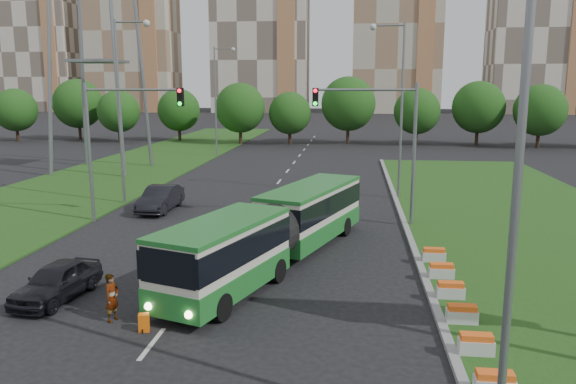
# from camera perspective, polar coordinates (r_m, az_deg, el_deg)

# --- Properties ---
(ground) EXTENTS (360.00, 360.00, 0.00)m
(ground) POSITION_cam_1_polar(r_m,az_deg,el_deg) (23.07, -1.31, -9.06)
(ground) COLOR black
(ground) RESTS_ON ground
(grass_median) EXTENTS (14.00, 60.00, 0.15)m
(grass_median) POSITION_cam_1_polar(r_m,az_deg,el_deg) (32.08, 24.59, -4.22)
(grass_median) COLOR #204D16
(grass_median) RESTS_ON ground
(median_kerb) EXTENTS (0.30, 60.00, 0.18)m
(median_kerb) POSITION_cam_1_polar(r_m,az_deg,el_deg) (30.64, 12.11, -4.11)
(median_kerb) COLOR gray
(median_kerb) RESTS_ON ground
(left_verge) EXTENTS (12.00, 110.00, 0.10)m
(left_verge) POSITION_cam_1_polar(r_m,az_deg,el_deg) (51.61, -17.51, 1.58)
(left_verge) COLOR #204D16
(left_verge) RESTS_ON ground
(lane_markings) EXTENTS (0.20, 100.00, 0.01)m
(lane_markings) POSITION_cam_1_polar(r_m,az_deg,el_deg) (42.65, -1.61, 0.17)
(lane_markings) COLOR beige
(lane_markings) RESTS_ON ground
(flower_planters) EXTENTS (1.10, 11.50, 0.60)m
(flower_planters) POSITION_cam_1_polar(r_m,az_deg,el_deg) (20.70, 16.70, -10.57)
(flower_planters) COLOR silver
(flower_planters) RESTS_ON grass_median
(traffic_mast_median) EXTENTS (5.76, 0.32, 8.00)m
(traffic_mast_median) POSITION_cam_1_polar(r_m,az_deg,el_deg) (31.64, 9.84, 6.11)
(traffic_mast_median) COLOR slate
(traffic_mast_median) RESTS_ON ground
(traffic_mast_left) EXTENTS (5.76, 0.32, 8.00)m
(traffic_mast_left) POSITION_cam_1_polar(r_m,az_deg,el_deg) (33.40, -17.15, 6.03)
(traffic_mast_left) COLOR slate
(traffic_mast_left) RESTS_ON ground
(street_lamps) EXTENTS (36.00, 60.00, 12.00)m
(street_lamps) POSITION_cam_1_polar(r_m,az_deg,el_deg) (32.12, -4.23, 7.47)
(street_lamps) COLOR slate
(street_lamps) RESTS_ON ground
(tree_line) EXTENTS (120.00, 8.00, 9.00)m
(tree_line) POSITION_cam_1_polar(r_m,az_deg,el_deg) (76.88, 11.93, 8.03)
(tree_line) COLOR #1A4E14
(tree_line) RESTS_ON ground
(apartment_tower_west) EXTENTS (26.00, 15.00, 48.00)m
(apartment_tower_west) POSITION_cam_1_polar(r_m,az_deg,el_deg) (185.20, -15.53, 15.36)
(apartment_tower_west) COLOR #BBB096
(apartment_tower_west) RESTS_ON ground
(apartment_tower_cwest) EXTENTS (28.00, 15.00, 52.00)m
(apartment_tower_cwest) POSITION_cam_1_polar(r_m,az_deg,el_deg) (174.72, -2.77, 16.68)
(apartment_tower_cwest) COLOR beige
(apartment_tower_cwest) RESTS_ON ground
(apartment_tower_ceast) EXTENTS (25.00, 15.00, 50.00)m
(apartment_tower_ceast) POSITION_cam_1_polar(r_m,az_deg,el_deg) (172.77, 11.00, 16.24)
(apartment_tower_ceast) COLOR #BBB096
(apartment_tower_ceast) RESTS_ON ground
(apartment_tower_east) EXTENTS (27.00, 15.00, 47.00)m
(apartment_tower_east) POSITION_cam_1_polar(r_m,az_deg,el_deg) (179.89, 24.23, 14.81)
(apartment_tower_east) COLOR beige
(apartment_tower_east) RESTS_ON ground
(midrise_west) EXTENTS (22.00, 14.00, 36.00)m
(midrise_west) POSITION_cam_1_polar(r_m,az_deg,el_deg) (197.79, -23.73, 12.79)
(midrise_west) COLOR beige
(midrise_west) RESTS_ON ground
(articulated_bus) EXTENTS (2.42, 15.53, 2.56)m
(articulated_bus) POSITION_cam_1_polar(r_m,az_deg,el_deg) (24.88, -1.63, -3.81)
(articulated_bus) COLOR beige
(articulated_bus) RESTS_ON ground
(car_left_near) EXTENTS (2.14, 4.26, 1.39)m
(car_left_near) POSITION_cam_1_polar(r_m,az_deg,el_deg) (22.70, -22.44, -8.37)
(car_left_near) COLOR black
(car_left_near) RESTS_ON ground
(car_left_far) EXTENTS (1.73, 4.81, 1.58)m
(car_left_far) POSITION_cam_1_polar(r_m,az_deg,el_deg) (36.47, -12.84, -0.64)
(car_left_far) COLOR black
(car_left_far) RESTS_ON ground
(pedestrian) EXTENTS (0.53, 0.68, 1.65)m
(pedestrian) POSITION_cam_1_polar(r_m,az_deg,el_deg) (20.03, -17.45, -10.19)
(pedestrian) COLOR gray
(pedestrian) RESTS_ON ground
(shopping_trolley) EXTENTS (0.34, 0.36, 0.58)m
(shopping_trolley) POSITION_cam_1_polar(r_m,az_deg,el_deg) (19.16, -14.43, -12.73)
(shopping_trolley) COLOR #DD5C0B
(shopping_trolley) RESTS_ON ground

